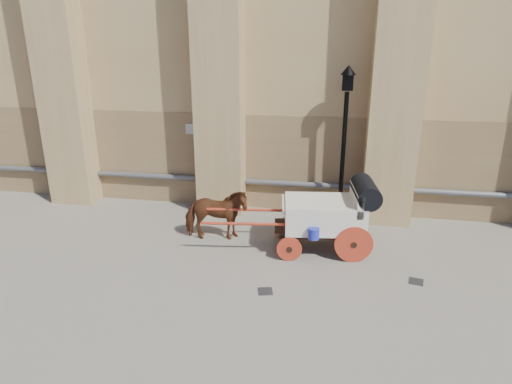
# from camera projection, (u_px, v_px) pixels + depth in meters

# --- Properties ---
(ground) EXTENTS (90.00, 90.00, 0.00)m
(ground) POSITION_uv_depth(u_px,v_px,m) (226.00, 266.00, 11.06)
(ground) COLOR slate
(ground) RESTS_ON ground
(horse) EXTENTS (1.82, 1.04, 1.46)m
(horse) POSITION_uv_depth(u_px,v_px,m) (216.00, 215.00, 12.24)
(horse) COLOR brown
(horse) RESTS_ON ground
(carriage) EXTENTS (4.48, 1.73, 1.91)m
(carriage) POSITION_uv_depth(u_px,v_px,m) (330.00, 213.00, 11.56)
(carriage) COLOR black
(carriage) RESTS_ON ground
(street_lamp) EXTENTS (0.42, 0.42, 4.52)m
(street_lamp) POSITION_uv_depth(u_px,v_px,m) (344.00, 142.00, 12.93)
(street_lamp) COLOR black
(street_lamp) RESTS_ON ground
(drain_grate_near) EXTENTS (0.39, 0.39, 0.01)m
(drain_grate_near) POSITION_uv_depth(u_px,v_px,m) (265.00, 291.00, 9.98)
(drain_grate_near) COLOR black
(drain_grate_near) RESTS_ON ground
(drain_grate_far) EXTENTS (0.37, 0.37, 0.01)m
(drain_grate_far) POSITION_uv_depth(u_px,v_px,m) (416.00, 281.00, 10.37)
(drain_grate_far) COLOR black
(drain_grate_far) RESTS_ON ground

